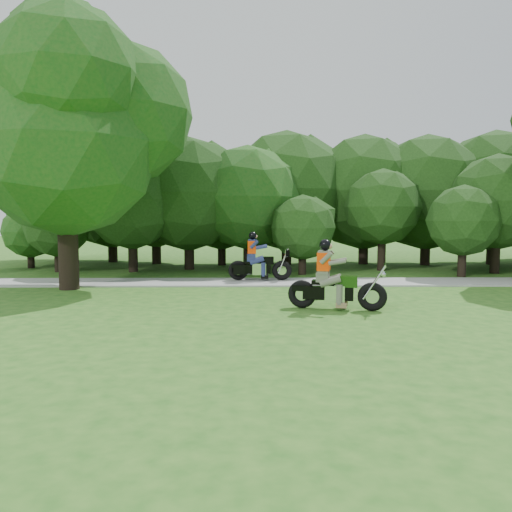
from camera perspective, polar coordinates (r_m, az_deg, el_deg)
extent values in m
plane|color=#255C1A|center=(11.93, 19.95, -8.15)|extent=(100.00, 100.00, 0.00)
cube|color=gray|center=(19.50, 11.68, -2.93)|extent=(60.00, 2.20, 0.06)
cylinder|color=black|center=(26.67, -24.33, -0.25)|extent=(0.33, 0.33, 0.94)
sphere|color=#175117|center=(26.60, -24.42, 2.60)|extent=(2.63, 2.63, 2.63)
cylinder|color=black|center=(23.90, 14.16, 0.53)|extent=(0.38, 0.38, 1.80)
sphere|color=#183710|center=(23.84, 14.26, 5.46)|extent=(3.55, 3.55, 3.55)
cylinder|color=black|center=(28.78, 25.34, 0.91)|extent=(0.51, 0.51, 1.80)
sphere|color=#183710|center=(28.75, 25.55, 6.74)|extent=(6.24, 6.24, 6.24)
cylinder|color=black|center=(26.88, -11.31, 1.04)|extent=(0.48, 0.48, 1.80)
sphere|color=#183710|center=(26.85, -11.41, 6.80)|extent=(5.54, 5.54, 5.54)
cylinder|color=black|center=(27.24, 18.77, 0.92)|extent=(0.50, 0.50, 1.80)
sphere|color=#183710|center=(27.21, 18.93, 6.88)|extent=(5.94, 5.94, 5.94)
cylinder|color=black|center=(28.45, -16.06, 1.14)|extent=(0.50, 0.50, 1.80)
sphere|color=#183710|center=(28.42, -16.19, 6.87)|extent=(5.97, 5.97, 5.97)
cylinder|color=black|center=(24.50, 25.65, 0.30)|extent=(0.41, 0.41, 1.80)
sphere|color=#183710|center=(24.45, 25.85, 5.61)|extent=(4.21, 4.21, 4.21)
cylinder|color=black|center=(23.51, -0.93, 0.60)|extent=(0.44, 0.44, 1.80)
sphere|color=#175117|center=(23.46, -0.94, 6.69)|extent=(4.90, 4.90, 4.90)
cylinder|color=black|center=(26.93, 12.17, 1.03)|extent=(0.50, 0.50, 1.80)
sphere|color=#183710|center=(26.90, 12.27, 7.13)|extent=(6.05, 6.05, 6.05)
cylinder|color=black|center=(22.57, 22.47, -0.47)|extent=(0.35, 0.35, 1.38)
sphere|color=#183710|center=(22.49, 22.61, 3.76)|extent=(3.00, 3.00, 3.00)
cylinder|color=black|center=(24.34, -21.65, -0.32)|extent=(0.35, 0.35, 1.18)
sphere|color=#183710|center=(24.26, -21.77, 3.36)|extent=(2.99, 2.99, 2.99)
cylinder|color=black|center=(21.72, 5.31, -0.66)|extent=(0.34, 0.34, 1.12)
sphere|color=#183710|center=(21.63, 5.34, 3.26)|extent=(2.85, 2.85, 2.85)
cylinder|color=black|center=(25.94, 3.51, 0.99)|extent=(0.51, 0.51, 1.80)
sphere|color=#183710|center=(25.91, 3.54, 7.43)|extent=(6.20, 6.20, 6.20)
cylinder|color=black|center=(25.65, -3.93, 0.63)|extent=(0.41, 0.41, 1.52)
sphere|color=#183710|center=(25.58, -3.96, 5.42)|extent=(4.25, 4.25, 4.25)
cylinder|color=black|center=(23.90, -7.64, 0.63)|extent=(0.47, 0.47, 1.80)
sphere|color=#183710|center=(23.86, -7.71, 7.00)|extent=(5.39, 5.39, 5.39)
cylinder|color=black|center=(29.92, -21.56, 1.16)|extent=(0.50, 0.50, 1.80)
sphere|color=#183710|center=(29.90, -21.73, 6.57)|extent=(5.91, 5.91, 5.91)
cylinder|color=black|center=(23.35, -13.88, 0.42)|extent=(0.43, 0.43, 1.78)
sphere|color=#183710|center=(23.29, -14.00, 6.20)|extent=(4.50, 4.50, 4.50)
cylinder|color=black|center=(18.51, -20.72, 2.89)|extent=(0.68, 0.68, 4.20)
sphere|color=#175117|center=(18.65, -20.99, 11.82)|extent=(6.40, 6.40, 6.40)
sphere|color=#175117|center=(19.09, -15.09, 15.45)|extent=(5.12, 5.12, 5.12)
sphere|color=#175117|center=(19.98, -24.86, 14.11)|extent=(5.44, 5.44, 5.44)
sphere|color=#175117|center=(19.33, -21.30, 21.27)|extent=(3.52, 3.52, 3.52)
torus|color=black|center=(14.00, 5.27, -4.35)|extent=(0.82, 0.41, 0.79)
torus|color=black|center=(13.85, 13.15, -4.56)|extent=(0.82, 0.41, 0.79)
cube|color=black|center=(13.91, 8.25, -4.21)|extent=(1.40, 0.60, 0.36)
cube|color=silver|center=(13.89, 9.04, -4.23)|extent=(0.62, 0.51, 0.45)
cube|color=black|center=(13.82, 10.32, -2.88)|extent=(0.65, 0.47, 0.29)
cube|color=black|center=(13.88, 7.63, -3.00)|extent=(0.66, 0.49, 0.11)
cylinder|color=silver|center=(13.80, 13.37, -2.95)|extent=(0.60, 0.20, 0.93)
cylinder|color=silver|center=(13.74, 14.53, -0.97)|extent=(0.22, 0.71, 0.04)
cube|color=#5D604E|center=(13.86, 7.64, -2.35)|extent=(0.43, 0.50, 0.27)
cube|color=#5D604E|center=(13.81, 7.75, -0.69)|extent=(0.40, 0.53, 0.63)
cube|color=#FF3E05|center=(13.81, 7.75, -0.60)|extent=(0.44, 0.58, 0.50)
sphere|color=black|center=(13.77, 7.91, 1.27)|extent=(0.32, 0.32, 0.32)
torus|color=black|center=(19.36, -2.05, -1.65)|extent=(0.77, 0.22, 0.77)
torus|color=black|center=(19.39, 2.98, -1.65)|extent=(0.77, 0.22, 0.77)
cube|color=black|center=(19.35, -0.14, -1.49)|extent=(1.22, 0.27, 0.35)
cube|color=silver|center=(19.35, 0.36, -1.49)|extent=(0.53, 0.37, 0.44)
cube|color=black|center=(19.32, 1.17, -0.52)|extent=(0.57, 0.33, 0.29)
cube|color=black|center=(19.32, -0.54, -0.65)|extent=(0.57, 0.35, 0.11)
cylinder|color=silver|center=(19.35, 3.11, -0.52)|extent=(0.44, 0.05, 0.98)
cylinder|color=silver|center=(19.33, 3.67, 0.88)|extent=(0.04, 0.70, 0.04)
cube|color=black|center=(19.11, -1.91, -1.57)|extent=(0.46, 0.13, 0.37)
cube|color=black|center=(19.59, -1.87, -1.41)|extent=(0.46, 0.13, 0.37)
cube|color=navy|center=(19.30, -0.54, -0.20)|extent=(0.33, 0.42, 0.26)
cube|color=navy|center=(19.27, -0.48, 0.97)|extent=(0.29, 0.46, 0.61)
cube|color=#FF3E05|center=(19.27, -0.48, 1.04)|extent=(0.32, 0.51, 0.48)
sphere|color=black|center=(19.25, -0.38, 2.34)|extent=(0.31, 0.31, 0.31)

